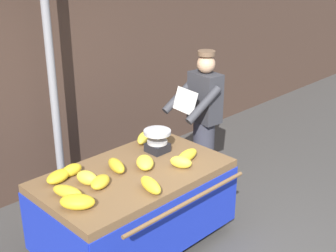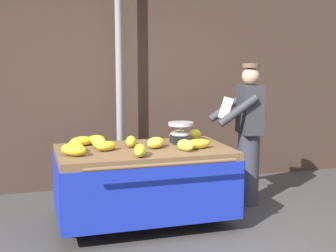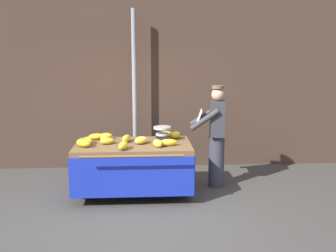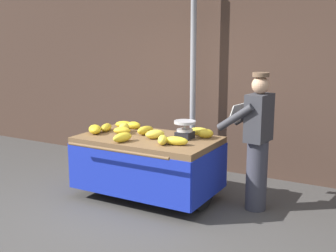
# 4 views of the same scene
# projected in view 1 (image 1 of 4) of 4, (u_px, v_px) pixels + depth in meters

# --- Properties ---
(back_wall) EXTENTS (16.00, 0.24, 3.52)m
(back_wall) POSITION_uv_depth(u_px,v_px,m) (42.00, 44.00, 5.25)
(back_wall) COLOR #473328
(back_wall) RESTS_ON ground
(street_pole) EXTENTS (0.09, 0.09, 3.04)m
(street_pole) POSITION_uv_depth(u_px,v_px,m) (52.00, 74.00, 4.98)
(street_pole) COLOR gray
(street_pole) RESTS_ON ground
(banana_cart) EXTENTS (1.82, 1.27, 0.84)m
(banana_cart) POSITION_uv_depth(u_px,v_px,m) (134.00, 192.00, 4.44)
(banana_cart) COLOR brown
(banana_cart) RESTS_ON ground
(weighing_scale) EXTENTS (0.28, 0.28, 0.24)m
(weighing_scale) POSITION_uv_depth(u_px,v_px,m) (157.00, 141.00, 4.72)
(weighing_scale) COLOR black
(weighing_scale) RESTS_ON banana_cart
(banana_bunch_0) EXTENTS (0.19, 0.24, 0.12)m
(banana_bunch_0) POSITION_uv_depth(u_px,v_px,m) (181.00, 162.00, 4.41)
(banana_bunch_0) COLOR yellow
(banana_bunch_0) RESTS_ON banana_cart
(banana_bunch_1) EXTENTS (0.18, 0.29, 0.12)m
(banana_bunch_1) POSITION_uv_depth(u_px,v_px,m) (116.00, 166.00, 4.34)
(banana_bunch_1) COLOR gold
(banana_bunch_1) RESTS_ON banana_cart
(banana_bunch_2) EXTENTS (0.27, 0.23, 0.10)m
(banana_bunch_2) POSITION_uv_depth(u_px,v_px,m) (100.00, 182.00, 4.07)
(banana_bunch_2) COLOR gold
(banana_bunch_2) RESTS_ON banana_cart
(banana_bunch_3) EXTENTS (0.18, 0.31, 0.12)m
(banana_bunch_3) POSITION_uv_depth(u_px,v_px,m) (151.00, 185.00, 3.99)
(banana_bunch_3) COLOR yellow
(banana_bunch_3) RESTS_ON banana_cart
(banana_bunch_4) EXTENTS (0.18, 0.24, 0.13)m
(banana_bunch_4) POSITION_uv_depth(u_px,v_px,m) (87.00, 178.00, 4.11)
(banana_bunch_4) COLOR yellow
(banana_bunch_4) RESTS_ON banana_cart
(banana_bunch_5) EXTENTS (0.21, 0.32, 0.10)m
(banana_bunch_5) POSITION_uv_depth(u_px,v_px,m) (68.00, 192.00, 3.90)
(banana_bunch_5) COLOR gold
(banana_bunch_5) RESTS_ON banana_cart
(banana_bunch_6) EXTENTS (0.24, 0.22, 0.12)m
(banana_bunch_6) POSITION_uv_depth(u_px,v_px,m) (162.00, 136.00, 4.99)
(banana_bunch_6) COLOR gold
(banana_bunch_6) RESTS_ON banana_cart
(banana_bunch_7) EXTENTS (0.32, 0.17, 0.11)m
(banana_bunch_7) POSITION_uv_depth(u_px,v_px,m) (187.00, 156.00, 4.55)
(banana_bunch_7) COLOR yellow
(banana_bunch_7) RESTS_ON banana_cart
(banana_bunch_8) EXTENTS (0.29, 0.21, 0.10)m
(banana_bunch_8) POSITION_uv_depth(u_px,v_px,m) (58.00, 176.00, 4.16)
(banana_bunch_8) COLOR gold
(banana_bunch_8) RESTS_ON banana_cart
(banana_bunch_9) EXTENTS (0.22, 0.14, 0.11)m
(banana_bunch_9) POSITION_uv_depth(u_px,v_px,m) (72.00, 170.00, 4.27)
(banana_bunch_9) COLOR gold
(banana_bunch_9) RESTS_ON banana_cart
(banana_bunch_10) EXTENTS (0.32, 0.33, 0.12)m
(banana_bunch_10) POSITION_uv_depth(u_px,v_px,m) (77.00, 202.00, 3.74)
(banana_bunch_10) COLOR gold
(banana_bunch_10) RESTS_ON banana_cart
(banana_bunch_11) EXTENTS (0.30, 0.25, 0.10)m
(banana_bunch_11) POSITION_uv_depth(u_px,v_px,m) (144.00, 138.00, 4.96)
(banana_bunch_11) COLOR yellow
(banana_bunch_11) RESTS_ON banana_cart
(banana_bunch_12) EXTENTS (0.28, 0.31, 0.11)m
(banana_bunch_12) POSITION_uv_depth(u_px,v_px,m) (145.00, 163.00, 4.40)
(banana_bunch_12) COLOR yellow
(banana_bunch_12) RESTS_ON banana_cart
(vendor_person) EXTENTS (0.62, 0.56, 1.71)m
(vendor_person) POSITION_uv_depth(u_px,v_px,m) (203.00, 121.00, 5.45)
(vendor_person) COLOR #383842
(vendor_person) RESTS_ON ground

